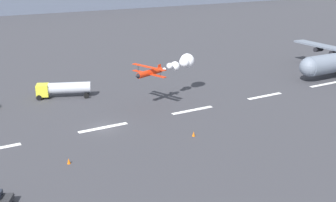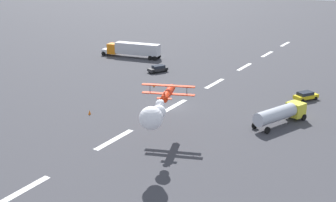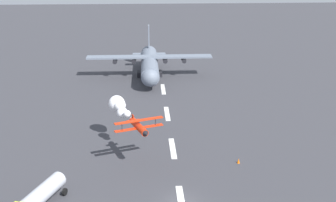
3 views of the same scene
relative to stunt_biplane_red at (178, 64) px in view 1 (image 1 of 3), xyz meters
The scene contains 9 objects.
ground_plane 20.90m from the stunt_biplane_red, 155.91° to the right, with size 440.00×440.00×0.00m, color #38383D.
runway_stripe_4 20.90m from the stunt_biplane_red, 155.91° to the right, with size 8.00×0.90×0.01m, color white.
runway_stripe_5 10.46m from the stunt_biplane_red, 102.61° to the right, with size 8.00×0.90×0.01m, color white.
runway_stripe_6 17.82m from the stunt_biplane_red, 29.20° to the right, with size 8.00×0.90×0.01m, color white.
runway_stripe_7 32.59m from the stunt_biplane_red, 14.73° to the right, with size 8.00×0.90×0.01m, color white.
stunt_biplane_red is the anchor object (origin of this frame).
fuel_tanker_truck 22.19m from the stunt_biplane_red, 153.03° to the left, with size 10.16×6.05×2.90m.
traffic_cone_near 32.15m from the stunt_biplane_red, 146.51° to the right, with size 0.44×0.44×0.75m, color orange.
traffic_cone_far 20.28m from the stunt_biplane_red, 113.50° to the right, with size 0.44×0.44×0.75m, color orange.
Camera 1 is at (-20.35, -57.20, 24.58)m, focal length 44.51 mm.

